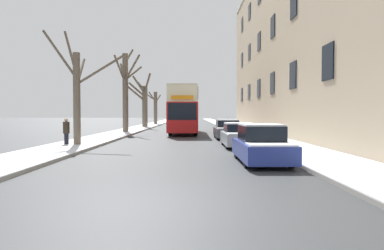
# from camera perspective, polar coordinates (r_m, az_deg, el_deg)

# --- Properties ---
(ground_plane) EXTENTS (320.00, 320.00, 0.00)m
(ground_plane) POSITION_cam_1_polar(r_m,az_deg,el_deg) (7.22, -6.29, -13.37)
(ground_plane) COLOR #303335
(sidewalk_left) EXTENTS (3.00, 130.00, 0.16)m
(sidewalk_left) POSITION_cam_1_polar(r_m,az_deg,el_deg) (60.33, -6.53, 0.13)
(sidewalk_left) COLOR gray
(sidewalk_left) RESTS_ON ground
(sidewalk_right) EXTENTS (3.00, 130.00, 0.16)m
(sidewalk_right) POSITION_cam_1_polar(r_m,az_deg,el_deg) (60.18, 4.95, 0.13)
(sidewalk_right) COLOR gray
(sidewalk_right) RESTS_ON ground
(terrace_facade_right) EXTENTS (9.10, 46.55, 17.62)m
(terrace_facade_right) POSITION_cam_1_polar(r_m,az_deg,el_deg) (31.63, 21.50, 14.38)
(terrace_facade_right) COLOR tan
(terrace_facade_right) RESTS_ON ground
(bare_tree_left_0) EXTENTS (4.44, 2.45, 6.78)m
(bare_tree_left_0) POSITION_cam_1_polar(r_m,az_deg,el_deg) (20.63, -18.68, 5.27)
(bare_tree_left_0) COLOR brown
(bare_tree_left_0) RESTS_ON ground
(bare_tree_left_1) EXTENTS (2.62, 3.62, 8.32)m
(bare_tree_left_1) POSITION_cam_1_polar(r_m,az_deg,el_deg) (33.91, -11.05, 5.85)
(bare_tree_left_1) COLOR brown
(bare_tree_left_1) RESTS_ON ground
(bare_tree_left_2) EXTENTS (3.56, 2.84, 7.15)m
(bare_tree_left_2) POSITION_cam_1_polar(r_m,az_deg,el_deg) (46.74, -8.12, 3.75)
(bare_tree_left_2) COLOR brown
(bare_tree_left_2) RESTS_ON ground
(bare_tree_left_3) EXTENTS (2.71, 2.13, 5.74)m
(bare_tree_left_3) POSITION_cam_1_polar(r_m,az_deg,el_deg) (59.85, -6.21, 2.99)
(bare_tree_left_3) COLOR brown
(bare_tree_left_3) RESTS_ON ground
(double_decker_bus) EXTENTS (2.59, 11.23, 4.35)m
(double_decker_bus) POSITION_cam_1_polar(r_m,az_deg,el_deg) (33.02, -1.43, 2.85)
(double_decker_bus) COLOR red
(double_decker_bus) RESTS_ON ground
(parked_car_0) EXTENTS (1.76, 4.32, 1.50)m
(parked_car_0) POSITION_cam_1_polar(r_m,az_deg,el_deg) (13.56, 11.41, -3.28)
(parked_car_0) COLOR navy
(parked_car_0) RESTS_ON ground
(parked_car_1) EXTENTS (1.78, 4.23, 1.39)m
(parked_car_1) POSITION_cam_1_polar(r_m,az_deg,el_deg) (19.85, 7.74, -1.75)
(parked_car_1) COLOR #9EA3AD
(parked_car_1) RESTS_ON ground
(parked_car_2) EXTENTS (1.85, 4.52, 1.49)m
(parked_car_2) POSITION_cam_1_polar(r_m,az_deg,el_deg) (26.32, 5.81, -0.78)
(parked_car_2) COLOR #474C56
(parked_car_2) RESTS_ON ground
(pedestrian_left_sidewalk) EXTENTS (0.36, 0.36, 1.66)m
(pedestrian_left_sidewalk) POSITION_cam_1_polar(r_m,az_deg,el_deg) (20.82, -20.28, -0.95)
(pedestrian_left_sidewalk) COLOR black
(pedestrian_left_sidewalk) RESTS_ON ground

